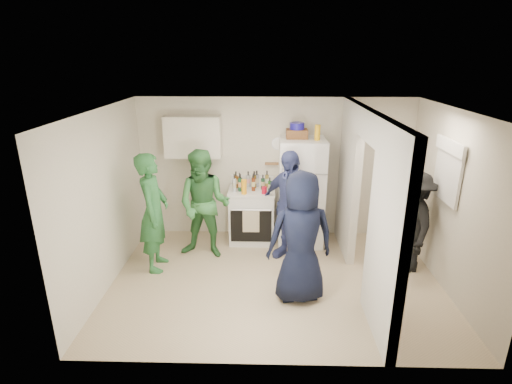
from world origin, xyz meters
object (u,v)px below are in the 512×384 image
(wicker_basket, at_px, (297,134))
(person_navy, at_px, (301,238))
(stove, at_px, (252,215))
(yellow_cup_stack_top, at_px, (317,133))
(fridge, at_px, (301,192))
(person_denim, at_px, (289,206))
(blue_bowl, at_px, (297,126))
(person_green_left, at_px, (154,213))
(person_nook, at_px, (412,222))
(person_green_center, at_px, (204,205))

(wicker_basket, relative_size, person_navy, 0.19)
(stove, xyz_separation_m, person_navy, (0.71, -1.79, 0.42))
(yellow_cup_stack_top, bearing_deg, fridge, 155.56)
(wicker_basket, distance_m, person_denim, 1.22)
(stove, distance_m, person_navy, 1.97)
(blue_bowl, distance_m, person_green_left, 2.68)
(stove, distance_m, wicker_basket, 1.64)
(person_green_left, bearing_deg, person_denim, -81.54)
(wicker_basket, distance_m, person_navy, 2.08)
(person_green_left, bearing_deg, person_nook, -91.51)
(yellow_cup_stack_top, bearing_deg, wicker_basket, 154.89)
(fridge, height_order, person_navy, fridge)
(person_green_center, relative_size, person_denim, 0.99)
(fridge, xyz_separation_m, wicker_basket, (-0.10, 0.05, 1.00))
(stove, xyz_separation_m, fridge, (0.85, -0.03, 0.45))
(blue_bowl, relative_size, person_green_left, 0.13)
(stove, relative_size, yellow_cup_stack_top, 3.82)
(stove, height_order, person_navy, person_navy)
(person_green_left, xyz_separation_m, person_denim, (2.05, 0.39, -0.02))
(person_nook, bearing_deg, person_denim, -97.21)
(fridge, bearing_deg, person_green_center, -160.38)
(fridge, distance_m, person_denim, 0.64)
(stove, xyz_separation_m, wicker_basket, (0.75, 0.02, 1.46))
(yellow_cup_stack_top, bearing_deg, person_nook, -30.89)
(stove, bearing_deg, yellow_cup_stack_top, -6.93)
(blue_bowl, height_order, person_green_center, blue_bowl)
(stove, relative_size, person_green_center, 0.53)
(wicker_basket, distance_m, person_nook, 2.27)
(person_green_center, bearing_deg, yellow_cup_stack_top, 24.20)
(yellow_cup_stack_top, distance_m, person_nook, 2.01)
(blue_bowl, xyz_separation_m, person_nook, (1.71, -0.98, -1.27))
(stove, xyz_separation_m, person_nook, (2.46, -0.96, 0.32))
(wicker_basket, xyz_separation_m, yellow_cup_stack_top, (0.32, -0.15, 0.05))
(wicker_basket, xyz_separation_m, person_green_center, (-1.49, -0.62, -1.04))
(stove, xyz_separation_m, person_green_center, (-0.74, -0.60, 0.42))
(person_green_left, bearing_deg, fridge, -69.13)
(stove, relative_size, wicker_basket, 2.73)
(yellow_cup_stack_top, distance_m, person_navy, 2.01)
(person_green_center, relative_size, person_nook, 1.13)
(person_denim, xyz_separation_m, person_nook, (1.85, -0.34, -0.11))
(fridge, distance_m, person_green_left, 2.49)
(person_green_left, xyz_separation_m, person_nook, (3.90, 0.05, -0.13))
(person_green_center, relative_size, person_navy, 0.99)
(wicker_basket, relative_size, person_green_center, 0.20)
(wicker_basket, relative_size, person_green_left, 0.19)
(blue_bowl, xyz_separation_m, person_denim, (-0.14, -0.64, -1.16))
(person_green_left, height_order, person_nook, person_green_left)
(fridge, distance_m, person_nook, 1.86)
(fridge, height_order, person_nook, fridge)
(person_navy, relative_size, person_nook, 1.14)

